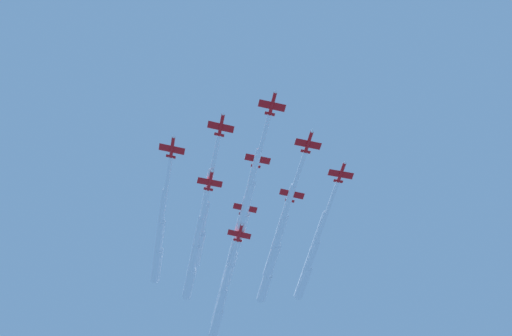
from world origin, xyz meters
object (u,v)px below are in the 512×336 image
Objects in this scene: jet_port_mid at (235,243)px; jet_tail_end at (221,302)px; jet_trail_port at (193,260)px; jet_port_inner at (280,234)px; jet_trail_starboard at (224,287)px; jet_starboard_outer at (270,266)px; jet_port_outer at (160,239)px; jet_starboard_mid at (311,258)px; jet_lead at (247,201)px; jet_starboard_inner at (203,221)px.

jet_tail_end is at bearing -137.89° from jet_port_mid.
jet_trail_port is 1.00× the size of jet_tail_end.
jet_port_mid is (1.60, -17.85, 2.35)m from jet_port_inner.
jet_port_inner reaches higher than jet_tail_end.
jet_port_inner is at bearing 63.84° from jet_trail_starboard.
jet_trail_port reaches higher than jet_tail_end.
jet_trail_port is at bearing -52.83° from jet_starboard_outer.
jet_trail_port is at bearing -83.78° from jet_port_inner.
jet_port_outer is 0.99× the size of jet_trail_starboard.
jet_tail_end is at bearing -138.28° from jet_trail_starboard.
jet_tail_end is (-26.17, -4.55, -0.58)m from jet_trail_port.
jet_starboard_mid is (-18.54, 3.04, 0.93)m from jet_port_inner.
jet_trail_port is (-14.57, -32.54, -1.75)m from jet_lead.
jet_lead is 0.99× the size of jet_port_inner.
jet_starboard_outer reaches higher than jet_port_inner.
jet_lead is at bearing 88.96° from jet_starboard_inner.
jet_starboard_outer is (-13.72, -11.83, 0.12)m from jet_port_inner.
jet_port_mid is 0.95× the size of jet_trail_starboard.
jet_port_mid is at bearing -84.88° from jet_port_inner.
jet_trail_starboard is at bearing -159.09° from jet_starboard_inner.
jet_port_outer reaches higher than jet_tail_end.
jet_starboard_inner is at bearing -33.74° from jet_starboard_mid.
jet_starboard_outer is 0.96× the size of jet_trail_port.
jet_trail_port is (17.53, -23.12, -0.07)m from jet_starboard_outer.
jet_starboard_inner is 1.01× the size of jet_starboard_mid.
jet_lead is 18.98m from jet_starboard_inner.
jet_port_inner is 45.39m from jet_tail_end.
jet_starboard_outer is 0.96× the size of jet_tail_end.
jet_trail_starboard reaches higher than jet_port_inner.
jet_lead is 1.04× the size of jet_trail_port.
jet_starboard_mid is 15.66m from jet_starboard_outer.
jet_tail_end is (-22.36, -39.50, -0.53)m from jet_port_inner.
jet_starboard_mid is at bearing 120.47° from jet_trail_port.
jet_starboard_mid is at bearing 92.17° from jet_trail_starboard.
jet_port_outer is (1.11, -18.02, -0.92)m from jet_starboard_inner.
jet_lead is 35.69m from jet_trail_port.
jet_port_inner is at bearing 60.49° from jet_tail_end.
jet_starboard_outer is 29.01m from jet_trail_port.
jet_port_mid is at bearing 42.22° from jet_trail_starboard.
jet_port_outer reaches higher than jet_port_inner.
jet_trail_starboard is (-18.70, -16.97, -0.60)m from jet_port_mid.
jet_lead reaches higher than jet_trail_port.
jet_port_inner is at bearing -9.31° from jet_starboard_mid.
jet_starboard_inner is 1.00× the size of jet_port_outer.
jet_starboard_inner is 16.83m from jet_port_mid.
jet_starboard_outer is at bearing 81.61° from jet_trail_starboard.
jet_port_inner is at bearing 95.12° from jet_port_mid.
jet_starboard_mid is 44.09m from jet_trail_port.
jet_tail_end is at bearing -170.13° from jet_trail_port.
jet_tail_end is at bearing -179.88° from jet_port_outer.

